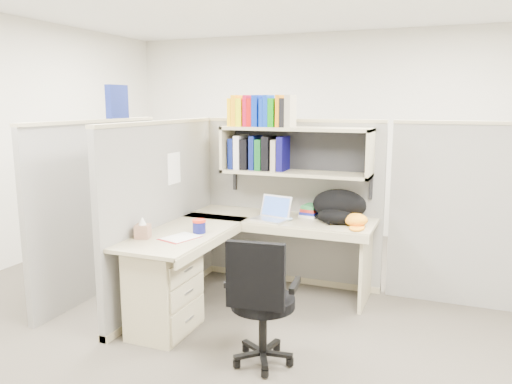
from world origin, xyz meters
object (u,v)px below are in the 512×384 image
at_px(laptop, 270,208).
at_px(backpack, 338,206).
at_px(desk, 198,270).
at_px(task_chair, 261,321).
at_px(snack_canister, 199,226).

bearing_deg(laptop, backpack, 30.11).
relative_size(desk, task_chair, 1.89).
relative_size(laptop, backpack, 0.64).
xyz_separation_m(desk, snack_canister, (-0.03, 0.09, 0.35)).
distance_m(desk, snack_canister, 0.36).
height_order(desk, laptop, laptop).
xyz_separation_m(laptop, task_chair, (0.37, -1.19, -0.51)).
distance_m(desk, backpack, 1.36).
distance_m(snack_canister, task_chair, 1.06).
xyz_separation_m(desk, task_chair, (0.73, -0.48, -0.11)).
bearing_deg(laptop, task_chair, -58.98).
bearing_deg(desk, snack_canister, 108.74).
bearing_deg(desk, laptop, 63.06).
bearing_deg(snack_canister, laptop, 57.97).
bearing_deg(snack_canister, backpack, 39.33).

